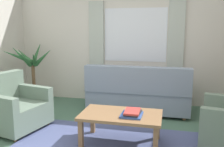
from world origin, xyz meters
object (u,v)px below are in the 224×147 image
at_px(couch, 138,93).
at_px(potted_plant, 33,76).
at_px(coffee_table, 121,118).
at_px(book_stack_on_table, 132,113).
at_px(armchair_left, 13,107).

height_order(couch, potted_plant, potted_plant).
relative_size(coffee_table, book_stack_on_table, 3.43).
bearing_deg(book_stack_on_table, coffee_table, 166.92).
height_order(book_stack_on_table, potted_plant, potted_plant).
relative_size(armchair_left, potted_plant, 0.76).
relative_size(couch, book_stack_on_table, 5.93).
bearing_deg(couch, coffee_table, 87.53).
bearing_deg(armchair_left, couch, -42.90).
xyz_separation_m(couch, potted_plant, (-2.26, 0.08, 0.23)).
bearing_deg(armchair_left, potted_plant, 31.04).
xyz_separation_m(couch, book_stack_on_table, (0.10, -1.42, 0.10)).
height_order(couch, book_stack_on_table, couch).
xyz_separation_m(book_stack_on_table, potted_plant, (-2.36, 1.51, 0.12)).
height_order(coffee_table, book_stack_on_table, book_stack_on_table).
xyz_separation_m(couch, coffee_table, (-0.06, -1.39, 0.01)).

